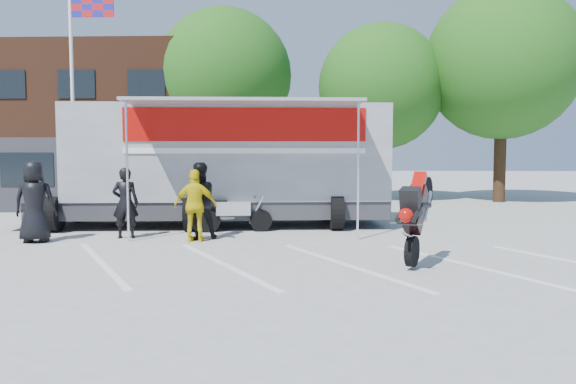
# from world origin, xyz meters

# --- Properties ---
(ground) EXTENTS (100.00, 100.00, 0.00)m
(ground) POSITION_xyz_m (0.00, 0.00, 0.00)
(ground) COLOR #A9A9A4
(ground) RESTS_ON ground
(parking_bay_lines) EXTENTS (18.09, 13.33, 0.01)m
(parking_bay_lines) POSITION_xyz_m (0.00, 1.00, 0.01)
(parking_bay_lines) COLOR white
(parking_bay_lines) RESTS_ON ground
(office_building) EXTENTS (18.00, 8.00, 7.00)m
(office_building) POSITION_xyz_m (-10.00, 18.00, 3.50)
(office_building) COLOR #4E2A19
(office_building) RESTS_ON ground
(flagpole) EXTENTS (1.61, 0.12, 8.00)m
(flagpole) POSITION_xyz_m (-6.24, 10.00, 5.05)
(flagpole) COLOR white
(flagpole) RESTS_ON ground
(tree_left) EXTENTS (6.12, 6.12, 8.64)m
(tree_left) POSITION_xyz_m (-2.00, 16.00, 5.57)
(tree_left) COLOR #382314
(tree_left) RESTS_ON ground
(tree_mid) EXTENTS (5.44, 5.44, 7.68)m
(tree_mid) POSITION_xyz_m (5.00, 15.00, 4.94)
(tree_mid) COLOR #382314
(tree_mid) RESTS_ON ground
(tree_right) EXTENTS (6.46, 6.46, 9.12)m
(tree_right) POSITION_xyz_m (10.00, 14.50, 5.88)
(tree_right) COLOR #382314
(tree_right) RESTS_ON ground
(transporter_truck) EXTENTS (11.39, 6.19, 3.50)m
(transporter_truck) POSITION_xyz_m (-0.95, 6.51, 0.00)
(transporter_truck) COLOR #9C9EA5
(transporter_truck) RESTS_ON ground
(parked_motorcycle) EXTENTS (2.12, 0.98, 1.07)m
(parked_motorcycle) POSITION_xyz_m (-0.13, 5.30, 0.00)
(parked_motorcycle) COLOR silver
(parked_motorcycle) RESTS_ON ground
(stunt_bike_rider) EXTENTS (1.41, 1.81, 1.92)m
(stunt_bike_rider) POSITION_xyz_m (4.06, 1.23, 0.00)
(stunt_bike_rider) COLOR black
(stunt_bike_rider) RESTS_ON ground
(spectator_leather_a) EXTENTS (1.04, 0.76, 1.97)m
(spectator_leather_a) POSITION_xyz_m (-4.70, 3.41, 0.99)
(spectator_leather_a) COLOR black
(spectator_leather_a) RESTS_ON ground
(spectator_leather_b) EXTENTS (0.69, 0.49, 1.78)m
(spectator_leather_b) POSITION_xyz_m (-2.74, 4.12, 0.89)
(spectator_leather_b) COLOR black
(spectator_leather_b) RESTS_ON ground
(spectator_leather_c) EXTENTS (1.13, 1.02, 1.91)m
(spectator_leather_c) POSITION_xyz_m (-0.88, 4.07, 0.96)
(spectator_leather_c) COLOR black
(spectator_leather_c) RESTS_ON ground
(spectator_hivis) EXTENTS (1.04, 0.46, 1.75)m
(spectator_hivis) POSITION_xyz_m (-0.88, 3.68, 0.88)
(spectator_hivis) COLOR yellow
(spectator_hivis) RESTS_ON ground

